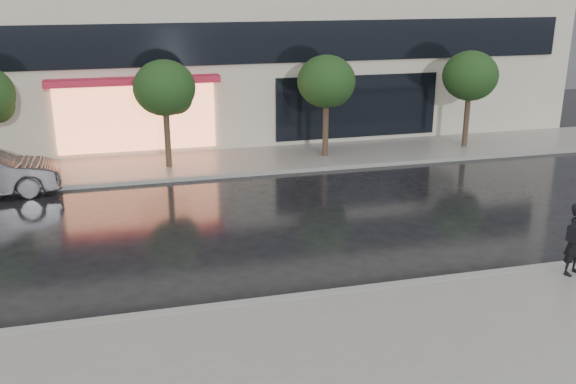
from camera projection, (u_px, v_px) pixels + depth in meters
name	position (u px, v px, depth m)	size (l,w,h in m)	color
ground	(332.00, 276.00, 15.08)	(120.00, 120.00, 0.00)	black
sidewalk_near	(386.00, 346.00, 12.08)	(60.00, 4.50, 0.12)	slate
sidewalk_far	(248.00, 161.00, 24.48)	(60.00, 3.50, 0.12)	slate
curb_near	(346.00, 292.00, 14.14)	(60.00, 0.25, 0.14)	gray
curb_far	(258.00, 173.00, 22.87)	(60.00, 0.25, 0.14)	gray
tree_mid_west	(166.00, 90.00, 22.68)	(2.20, 2.20, 3.99)	#33261C
tree_mid_east	(328.00, 83.00, 24.11)	(2.20, 2.20, 3.99)	#33261C
tree_far_east	(471.00, 78.00, 25.53)	(2.20, 2.20, 3.99)	#33261C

